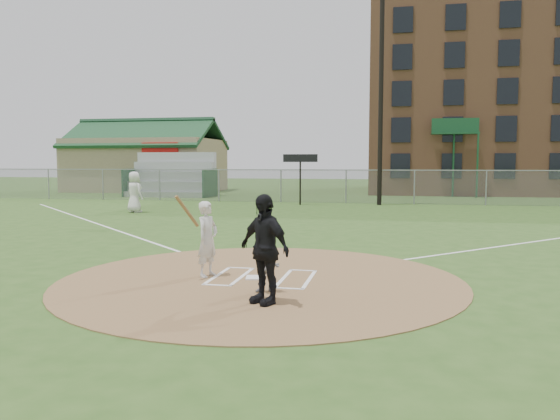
% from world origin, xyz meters
% --- Properties ---
extents(ground, '(140.00, 140.00, 0.00)m').
position_xyz_m(ground, '(0.00, 0.00, 0.00)').
color(ground, '#2F511C').
rests_on(ground, ground).
extents(dirt_circle, '(8.40, 8.40, 0.02)m').
position_xyz_m(dirt_circle, '(0.00, 0.00, 0.01)').
color(dirt_circle, olive).
rests_on(dirt_circle, ground).
extents(home_plate, '(0.49, 0.49, 0.03)m').
position_xyz_m(home_plate, '(-0.12, 0.06, 0.03)').
color(home_plate, white).
rests_on(home_plate, dirt_circle).
extents(foul_line_third, '(17.04, 17.04, 0.01)m').
position_xyz_m(foul_line_third, '(-9.00, 9.00, 0.01)').
color(foul_line_third, white).
rests_on(foul_line_third, ground).
extents(catcher, '(0.51, 0.42, 0.96)m').
position_xyz_m(catcher, '(0.40, -1.14, 0.50)').
color(catcher, gray).
rests_on(catcher, dirt_circle).
extents(umpire, '(1.19, 1.00, 1.90)m').
position_xyz_m(umpire, '(0.51, -1.89, 0.97)').
color(umpire, black).
rests_on(umpire, dirt_circle).
extents(ondeck_player, '(1.16, 1.02, 2.01)m').
position_xyz_m(ondeck_player, '(-9.68, 13.79, 1.00)').
color(ondeck_player, white).
rests_on(ondeck_player, ground).
extents(batters_boxes, '(2.08, 1.88, 0.01)m').
position_xyz_m(batters_boxes, '(0.00, 0.15, 0.03)').
color(batters_boxes, white).
rests_on(batters_boxes, dirt_circle).
extents(batter_at_plate, '(0.75, 1.01, 1.78)m').
position_xyz_m(batter_at_plate, '(-1.18, 0.04, 0.83)').
color(batter_at_plate, silver).
rests_on(batter_at_plate, dirt_circle).
extents(outfield_fence, '(56.08, 0.08, 2.03)m').
position_xyz_m(outfield_fence, '(0.00, 22.00, 1.02)').
color(outfield_fence, slate).
rests_on(outfield_fence, ground).
extents(bleachers, '(6.08, 3.20, 3.20)m').
position_xyz_m(bleachers, '(-13.00, 26.20, 1.59)').
color(bleachers, '#B7BABF').
rests_on(bleachers, ground).
extents(clubhouse, '(12.20, 8.71, 6.23)m').
position_xyz_m(clubhouse, '(-18.00, 32.99, 2.39)').
color(clubhouse, tan).
rests_on(clubhouse, ground).
extents(brick_warehouse, '(30.00, 17.17, 15.00)m').
position_xyz_m(brick_warehouse, '(16.00, 37.96, 7.50)').
color(brick_warehouse, '#996042').
rests_on(brick_warehouse, ground).
extents(light_pole, '(1.20, 0.30, 12.22)m').
position_xyz_m(light_pole, '(2.00, 21.00, 6.61)').
color(light_pole, black).
rests_on(light_pole, ground).
extents(scoreboard_sign, '(2.00, 0.10, 2.93)m').
position_xyz_m(scoreboard_sign, '(-2.50, 20.20, 2.39)').
color(scoreboard_sign, black).
rests_on(scoreboard_sign, ground).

